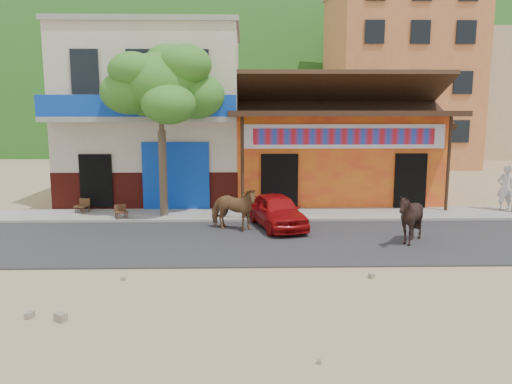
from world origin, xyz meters
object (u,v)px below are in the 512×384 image
red_car (277,211)px  pedestrian (505,188)px  cafe_chair_right (121,206)px  tree (162,131)px  cow_dark (410,218)px  cafe_chair_left (82,200)px  cow_tan (233,209)px  scooter (236,205)px

red_car → pedestrian: (8.67, 2.25, 0.38)m
cafe_chair_right → red_car: bearing=-38.5°
tree → red_car: (3.93, -1.64, -2.53)m
cow_dark → cafe_chair_left: size_ratio=1.61×
cow_tan → red_car: size_ratio=0.51×
cow_tan → cafe_chair_left: (-5.60, 2.51, -0.15)m
cow_dark → pedestrian: size_ratio=0.87×
red_car → cafe_chair_right: red_car is taller
cow_tan → cafe_chair_left: bearing=85.6°
cafe_chair_left → cafe_chair_right: (1.69, -1.04, -0.03)m
tree → pedestrian: bearing=2.8°
scooter → cafe_chair_right: size_ratio=1.98×
cafe_chair_right → cow_dark: bearing=-46.3°
scooter → cow_dark: bearing=-109.2°
cow_dark → red_car: size_ratio=0.46×
tree → pedestrian: tree is taller
tree → cow_tan: 3.99m
tree → cafe_chair_right: size_ratio=7.01×
tree → cow_dark: tree is taller
scooter → cafe_chair_left: 5.76m
cow_tan → cafe_chair_right: bearing=89.2°
scooter → red_car: bearing=-116.3°
tree → pedestrian: (12.60, 0.61, -2.15)m
cafe_chair_left → pedestrian: bearing=17.7°
red_car → cafe_chair_left: bearing=148.2°
pedestrian → cafe_chair_right: (-14.00, -1.11, -0.42)m
cow_tan → cafe_chair_right: size_ratio=1.91×
cow_tan → scooter: cow_tan is taller
cow_dark → pedestrian: bearing=118.6°
cow_tan → red_car: 1.46m
cow_tan → cafe_chair_right: 4.18m
tree → scooter: size_ratio=3.54×
cow_dark → scooter: 5.98m
cow_tan → scooter: bearing=17.2°
cow_tan → pedestrian: 10.41m
tree → red_car: bearing=-22.6°
tree → scooter: 3.66m
cafe_chair_right → tree: bearing=-6.8°
tree → cafe_chair_right: 2.97m
red_car → pedestrian: 8.96m
cow_dark → red_car: 4.23m
tree → cow_dark: (7.59, -3.75, -2.34)m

